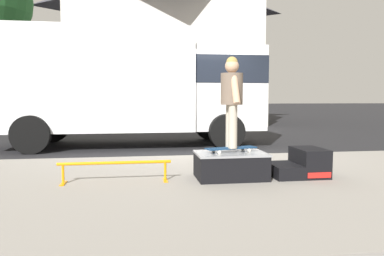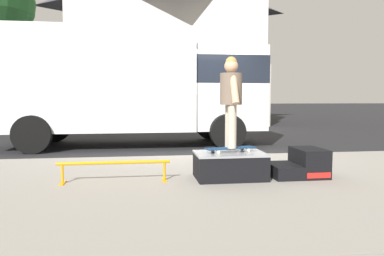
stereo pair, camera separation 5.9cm
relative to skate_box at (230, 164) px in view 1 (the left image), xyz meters
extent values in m
plane|color=black|center=(0.25, 2.77, -0.33)|extent=(140.00, 140.00, 0.00)
cube|color=gray|center=(0.25, -0.23, -0.27)|extent=(50.00, 5.00, 0.12)
cube|color=black|center=(0.00, 0.00, -0.01)|extent=(1.01, 0.68, 0.39)
cube|color=gray|center=(0.00, 0.00, 0.16)|extent=(1.03, 0.70, 0.03)
cube|color=black|center=(0.83, 0.00, -0.11)|extent=(0.41, 0.65, 0.19)
cube|color=black|center=(1.23, 0.00, 0.01)|extent=(0.41, 0.65, 0.42)
cube|color=red|center=(1.23, -0.33, -0.13)|extent=(0.36, 0.01, 0.08)
cylinder|color=orange|center=(-1.67, -0.01, 0.07)|extent=(1.57, 0.04, 0.04)
cylinder|color=orange|center=(-2.38, -0.01, -0.07)|extent=(0.04, 0.04, 0.28)
cube|color=orange|center=(-2.38, -0.01, -0.20)|extent=(0.06, 0.28, 0.01)
cylinder|color=orange|center=(-0.96, -0.01, -0.07)|extent=(0.04, 0.04, 0.28)
cube|color=orange|center=(-0.96, -0.01, -0.20)|extent=(0.06, 0.28, 0.01)
cube|color=navy|center=(0.02, 0.04, 0.24)|extent=(0.81, 0.39, 0.02)
cylinder|color=silver|center=(0.24, 0.19, 0.21)|extent=(0.06, 0.04, 0.05)
cylinder|color=silver|center=(0.28, 0.02, 0.21)|extent=(0.06, 0.04, 0.05)
cylinder|color=silver|center=(-0.25, 0.06, 0.21)|extent=(0.06, 0.04, 0.05)
cylinder|color=silver|center=(-0.20, -0.11, 0.21)|extent=(0.06, 0.04, 0.05)
cylinder|color=#B7AD99|center=(0.02, 0.12, 0.56)|extent=(0.13, 0.13, 0.63)
cylinder|color=#B7AD99|center=(0.02, -0.04, 0.56)|extent=(0.13, 0.13, 0.63)
cylinder|color=#726051|center=(0.02, 0.04, 1.11)|extent=(0.32, 0.32, 0.46)
cylinder|color=tan|center=(0.02, 0.24, 1.10)|extent=(0.10, 0.28, 0.44)
cylinder|color=tan|center=(0.02, -0.16, 1.10)|extent=(0.10, 0.28, 0.44)
sphere|color=tan|center=(0.02, 0.04, 1.44)|extent=(0.20, 0.20, 0.20)
sphere|color=tan|center=(0.02, 0.04, 1.50)|extent=(0.17, 0.17, 0.17)
cube|color=white|center=(-2.42, 4.97, 1.42)|extent=(5.00, 2.35, 2.60)
cube|color=white|center=(1.03, 4.97, 1.22)|extent=(1.90, 2.16, 2.20)
cube|color=black|center=(1.03, 4.97, 1.71)|extent=(1.92, 2.19, 0.70)
cylinder|color=black|center=(0.87, 6.14, 0.12)|extent=(0.90, 0.28, 0.90)
cylinder|color=black|center=(0.87, 3.79, 0.12)|extent=(0.90, 0.28, 0.90)
cylinder|color=black|center=(-3.82, 6.14, 0.12)|extent=(0.90, 0.28, 0.90)
cylinder|color=black|center=(-3.82, 3.79, 0.12)|extent=(0.90, 0.28, 0.90)
cube|color=silver|center=(0.01, 15.01, 2.67)|extent=(9.00, 7.50, 6.00)
cube|color=#B2ADA3|center=(0.01, 11.01, 1.07)|extent=(9.00, 0.50, 2.80)
camera|label=1|loc=(-1.35, -5.26, 0.99)|focal=34.66mm
camera|label=2|loc=(-1.30, -5.26, 0.99)|focal=34.66mm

